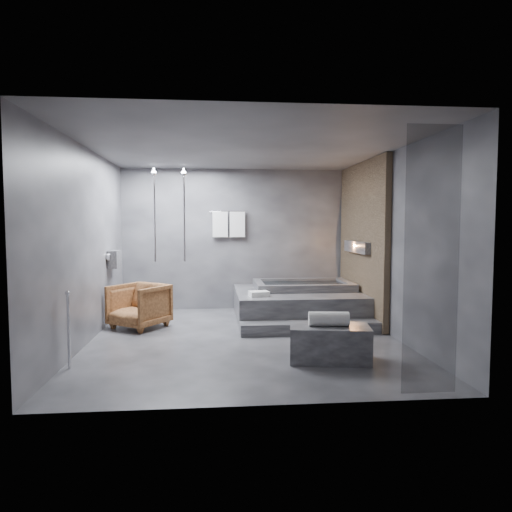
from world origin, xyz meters
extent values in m
plane|color=#2D2D2F|center=(0.00, 0.00, 0.00)|extent=(5.00, 5.00, 0.00)
cube|color=#4B4B4E|center=(0.00, 0.00, 2.80)|extent=(4.50, 5.00, 0.04)
cube|color=#37373C|center=(0.00, 2.50, 1.40)|extent=(4.50, 0.04, 2.80)
cube|color=#37373C|center=(0.00, -2.50, 1.40)|extent=(4.50, 0.04, 2.80)
cube|color=#37373C|center=(-2.25, 0.00, 1.40)|extent=(0.04, 5.00, 2.80)
cube|color=#37373C|center=(2.25, 0.00, 1.40)|extent=(0.04, 5.00, 2.80)
cube|color=#9C7F5B|center=(2.19, 1.25, 1.40)|extent=(0.10, 2.40, 2.78)
cube|color=#FF9938|center=(2.11, 1.25, 1.30)|extent=(0.14, 1.20, 0.20)
cube|color=gray|center=(-2.16, 1.40, 1.10)|extent=(0.16, 0.42, 0.30)
imported|color=beige|center=(-2.15, 1.30, 1.05)|extent=(0.08, 0.08, 0.21)
imported|color=beige|center=(-2.15, 1.50, 1.03)|extent=(0.07, 0.07, 0.15)
cylinder|color=silver|center=(-1.00, 2.05, 1.90)|extent=(0.04, 0.04, 1.80)
cylinder|color=silver|center=(-1.55, 2.05, 1.90)|extent=(0.04, 0.04, 1.80)
cylinder|color=silver|center=(-0.15, 2.44, 1.95)|extent=(0.75, 0.02, 0.02)
cube|color=white|center=(-0.32, 2.42, 1.70)|extent=(0.30, 0.06, 0.50)
cube|color=white|center=(0.02, 2.42, 1.70)|extent=(0.30, 0.06, 0.50)
cylinder|color=silver|center=(-2.15, -1.20, 0.45)|extent=(0.04, 0.04, 0.90)
cube|color=black|center=(1.65, -2.45, 1.35)|extent=(0.55, 0.01, 2.60)
cube|color=#323234|center=(1.05, 1.45, 0.25)|extent=(2.20, 2.00, 0.50)
cube|color=#323234|center=(1.05, 0.27, 0.09)|extent=(2.20, 0.36, 0.18)
cube|color=#353538|center=(0.99, -1.16, 0.22)|extent=(1.06, 0.70, 0.44)
imported|color=#482712|center=(-1.68, 0.91, 0.36)|extent=(1.10, 1.10, 0.73)
cylinder|color=white|center=(0.97, -1.17, 0.53)|extent=(0.51, 0.23, 0.18)
cube|color=white|center=(0.30, 0.87, 0.54)|extent=(0.36, 0.29, 0.08)
camera|label=1|loc=(-0.44, -6.66, 1.70)|focal=32.00mm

